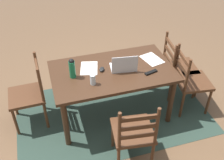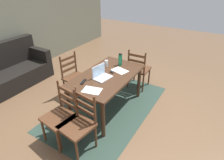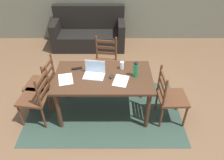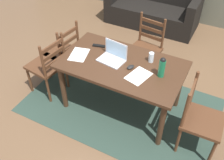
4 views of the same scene
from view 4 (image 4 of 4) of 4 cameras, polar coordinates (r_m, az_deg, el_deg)
ground_plane at (r=3.71m, az=1.91°, el=-5.55°), size 14.00×14.00×0.00m
area_rug at (r=3.70m, az=1.91°, el=-5.52°), size 2.62×1.59×0.01m
dining_table at (r=3.26m, az=2.16°, el=2.27°), size 1.53×0.88×0.75m
chair_left_far at (r=3.95m, az=-10.81°, el=5.96°), size 0.50×0.50×0.95m
chair_far_head at (r=3.98m, az=7.28°, el=6.72°), size 0.49×0.49×0.95m
chair_left_near at (r=3.73m, az=-13.93°, el=3.09°), size 0.49×0.49×0.95m
chair_right_near at (r=3.09m, az=18.65°, el=-8.15°), size 0.45×0.45×0.95m
couch at (r=5.51m, az=9.17°, el=15.69°), size 1.80×0.80×1.00m
laptop at (r=3.24m, az=0.30°, el=5.44°), size 0.35×0.26×0.23m
water_bottle at (r=2.99m, az=10.94°, el=2.89°), size 0.07×0.07×0.26m
drinking_glass at (r=3.23m, az=8.61°, el=4.95°), size 0.06×0.06×0.13m
computer_mouse at (r=3.13m, az=4.09°, el=2.87°), size 0.10×0.12×0.03m
tv_remote at (r=3.50m, az=-2.91°, el=7.52°), size 0.18×0.08×0.02m
paper_stack_left at (r=3.37m, az=-7.26°, el=5.58°), size 0.27×0.34×0.00m
paper_stack_right at (r=3.03m, az=5.85°, el=0.91°), size 0.28×0.34×0.00m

